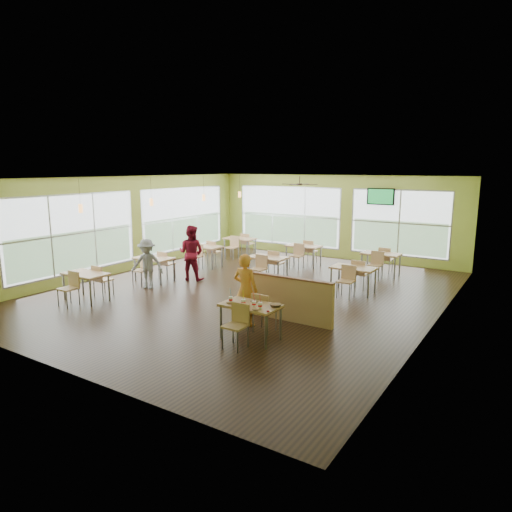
# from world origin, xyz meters

# --- Properties ---
(room) EXTENTS (12.00, 12.04, 3.20)m
(room) POSITION_xyz_m (0.00, 0.00, 1.60)
(room) COLOR black
(room) RESTS_ON ground
(window_bays) EXTENTS (9.24, 10.24, 2.38)m
(window_bays) POSITION_xyz_m (-2.65, 3.08, 1.48)
(window_bays) COLOR white
(window_bays) RESTS_ON room
(main_table) EXTENTS (1.22, 1.52, 0.87)m
(main_table) POSITION_xyz_m (2.00, -3.00, 0.63)
(main_table) COLOR tan
(main_table) RESTS_ON floor
(half_wall_divider) EXTENTS (2.40, 0.14, 1.04)m
(half_wall_divider) POSITION_xyz_m (2.00, -1.55, 0.52)
(half_wall_divider) COLOR tan
(half_wall_divider) RESTS_ON floor
(dining_tables) EXTENTS (6.92, 8.72, 0.87)m
(dining_tables) POSITION_xyz_m (-1.05, 1.71, 0.63)
(dining_tables) COLOR tan
(dining_tables) RESTS_ON floor
(pendant_lights) EXTENTS (0.11, 7.31, 0.86)m
(pendant_lights) POSITION_xyz_m (-3.20, 0.68, 2.45)
(pendant_lights) COLOR #2D2119
(pendant_lights) RESTS_ON ceiling
(ceiling_fan) EXTENTS (1.25, 1.25, 0.29)m
(ceiling_fan) POSITION_xyz_m (-0.00, 3.00, 2.95)
(ceiling_fan) COLOR #2D2119
(ceiling_fan) RESTS_ON ceiling
(tv_backwall) EXTENTS (1.00, 0.07, 0.60)m
(tv_backwall) POSITION_xyz_m (1.80, 5.90, 2.45)
(tv_backwall) COLOR black
(tv_backwall) RESTS_ON wall_back
(man_plaid) EXTENTS (0.61, 0.41, 1.63)m
(man_plaid) POSITION_xyz_m (1.42, -2.32, 0.81)
(man_plaid) COLOR orange
(man_plaid) RESTS_ON floor
(patron_maroon) EXTENTS (0.97, 0.83, 1.73)m
(patron_maroon) POSITION_xyz_m (-2.34, 0.26, 0.86)
(patron_maroon) COLOR maroon
(patron_maroon) RESTS_ON floor
(patron_grey) EXTENTS (1.08, 0.89, 1.46)m
(patron_grey) POSITION_xyz_m (-2.75, -1.23, 0.73)
(patron_grey) COLOR slate
(patron_grey) RESTS_ON floor
(cup_blue) EXTENTS (0.09, 0.09, 0.33)m
(cup_blue) POSITION_xyz_m (1.59, -3.11, 0.82)
(cup_blue) COLOR white
(cup_blue) RESTS_ON main_table
(cup_yellow) EXTENTS (0.10, 0.10, 0.37)m
(cup_yellow) POSITION_xyz_m (1.94, -3.17, 0.82)
(cup_yellow) COLOR white
(cup_yellow) RESTS_ON main_table
(cup_red_near) EXTENTS (0.09, 0.09, 0.32)m
(cup_red_near) POSITION_xyz_m (2.15, -3.11, 0.81)
(cup_red_near) COLOR white
(cup_red_near) RESTS_ON main_table
(cup_red_far) EXTENTS (0.10, 0.10, 0.34)m
(cup_red_far) POSITION_xyz_m (2.32, -3.15, 0.82)
(cup_red_far) COLOR white
(cup_red_far) RESTS_ON main_table
(food_basket) EXTENTS (0.24, 0.24, 0.05)m
(food_basket) POSITION_xyz_m (2.51, -2.86, 0.78)
(food_basket) COLOR black
(food_basket) RESTS_ON main_table
(ketchup_cup) EXTENTS (0.06, 0.06, 0.02)m
(ketchup_cup) POSITION_xyz_m (2.55, -3.23, 0.76)
(ketchup_cup) COLOR #930302
(ketchup_cup) RESTS_ON main_table
(wrapper_left) EXTENTS (0.18, 0.17, 0.04)m
(wrapper_left) POSITION_xyz_m (1.61, -3.18, 0.77)
(wrapper_left) COLOR olive
(wrapper_left) RESTS_ON main_table
(wrapper_mid) EXTENTS (0.21, 0.20, 0.05)m
(wrapper_mid) POSITION_xyz_m (1.98, -2.84, 0.77)
(wrapper_mid) COLOR olive
(wrapper_mid) RESTS_ON main_table
(wrapper_right) EXTENTS (0.17, 0.16, 0.04)m
(wrapper_right) POSITION_xyz_m (2.31, -3.30, 0.77)
(wrapper_right) COLOR olive
(wrapper_right) RESTS_ON main_table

